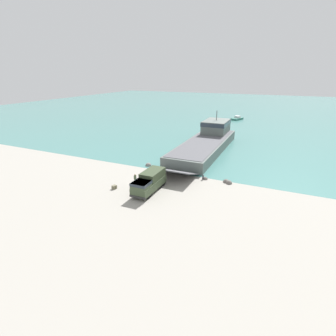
{
  "coord_description": "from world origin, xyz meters",
  "views": [
    {
      "loc": [
        18.77,
        -33.4,
        16.5
      ],
      "look_at": [
        2.22,
        2.65,
        1.9
      ],
      "focal_mm": 28.0,
      "sensor_mm": 36.0,
      "label": 1
    }
  ],
  "objects": [
    {
      "name": "shoreline_rock_a",
      "position": [
        11.19,
        5.26,
        0.0
      ],
      "size": [
        0.99,
        0.99,
        0.99
      ],
      "primitive_type": "sphere",
      "color": "#66605B",
      "rests_on": "ground_plane"
    },
    {
      "name": "military_truck",
      "position": [
        1.68,
        -2.71,
        1.49
      ],
      "size": [
        2.46,
        6.94,
        2.83
      ],
      "rotation": [
        0.0,
        0.0,
        -1.56
      ],
      "color": "#3D4C33",
      "rests_on": "ground_plane"
    },
    {
      "name": "shoreline_rock_b",
      "position": [
        -3.81,
        6.98,
        0.0
      ],
      "size": [
        1.1,
        1.1,
        1.1
      ],
      "primitive_type": "sphere",
      "color": "gray",
      "rests_on": "ground_plane"
    },
    {
      "name": "landing_craft",
      "position": [
        2.74,
        23.08,
        1.84
      ],
      "size": [
        8.28,
        34.07,
        7.64
      ],
      "rotation": [
        0.0,
        0.0,
        0.01
      ],
      "color": "#56605B",
      "rests_on": "ground_plane"
    },
    {
      "name": "shoreline_rock_d",
      "position": [
        11.72,
        4.94,
        0.0
      ],
      "size": [
        1.01,
        1.01,
        1.01
      ],
      "primitive_type": "sphere",
      "color": "#66605B",
      "rests_on": "ground_plane"
    },
    {
      "name": "shoreline_rock_c",
      "position": [
        7.82,
        5.06,
        0.0
      ],
      "size": [
        0.81,
        0.81,
        0.81
      ],
      "primitive_type": "sphere",
      "color": "#66605B",
      "rests_on": "ground_plane"
    },
    {
      "name": "soldier_on_ramp",
      "position": [
        -1.52,
        -1.43,
        0.97
      ],
      "size": [
        0.31,
        0.47,
        1.68
      ],
      "rotation": [
        0.0,
        0.0,
        0.16
      ],
      "color": "#3D4C33",
      "rests_on": "ground_plane"
    },
    {
      "name": "mooring_bollard",
      "position": [
        7.5,
        4.78,
        0.44
      ],
      "size": [
        0.3,
        0.3,
        0.81
      ],
      "color": "#333338",
      "rests_on": "ground_plane"
    },
    {
      "name": "moored_boat_a",
      "position": [
        1.61,
        64.71,
        0.45
      ],
      "size": [
        4.1,
        5.58,
        1.35
      ],
      "rotation": [
        0.0,
        0.0,
        2.79
      ],
      "color": "#2D7060",
      "rests_on": "ground_plane"
    },
    {
      "name": "ground_plane",
      "position": [
        0.0,
        0.0,
        0.0
      ],
      "size": [
        240.0,
        240.0,
        0.0
      ],
      "primitive_type": "plane",
      "color": "#9E998E"
    },
    {
      "name": "water_surface",
      "position": [
        0.0,
        95.57,
        0.0
      ],
      "size": [
        240.0,
        180.0,
        0.01
      ],
      "primitive_type": "cube",
      "color": "#477F7A",
      "rests_on": "ground_plane"
    },
    {
      "name": "cargo_crate",
      "position": [
        -3.51,
        -4.2,
        0.27
      ],
      "size": [
        0.67,
        0.75,
        0.53
      ],
      "primitive_type": "cube",
      "rotation": [
        0.0,
        0.0,
        -0.25
      ],
      "color": "#6B664C",
      "rests_on": "ground_plane"
    }
  ]
}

